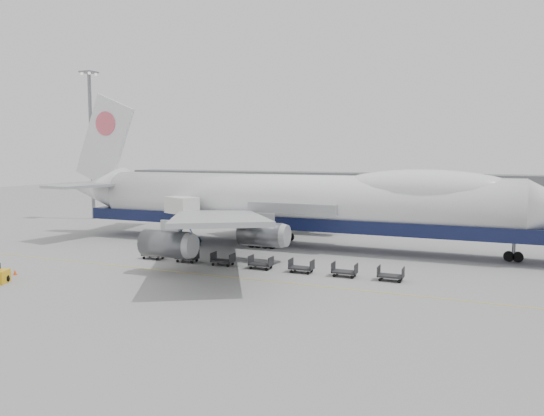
% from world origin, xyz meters
% --- Properties ---
extents(ground, '(260.00, 260.00, 0.00)m').
position_xyz_m(ground, '(0.00, 0.00, 0.00)').
color(ground, gray).
rests_on(ground, ground).
extents(apron_line, '(60.00, 0.15, 0.01)m').
position_xyz_m(apron_line, '(0.00, -6.00, 0.01)').
color(apron_line, gold).
rests_on(apron_line, ground).
extents(hangar, '(110.00, 8.00, 7.00)m').
position_xyz_m(hangar, '(-10.00, 70.00, 3.50)').
color(hangar, slate).
rests_on(hangar, ground).
extents(floodlight_mast, '(2.40, 2.40, 25.43)m').
position_xyz_m(floodlight_mast, '(-42.00, 24.00, 14.27)').
color(floodlight_mast, slate).
rests_on(floodlight_mast, ground).
extents(airliner, '(67.00, 55.30, 19.98)m').
position_xyz_m(airliner, '(0.64, 12.00, 5.62)').
color(airliner, white).
rests_on(airliner, ground).
extents(catering_truck, '(5.24, 4.52, 6.04)m').
position_xyz_m(catering_truck, '(-13.45, 7.60, 3.43)').
color(catering_truck, '#182848').
rests_on(catering_truck, ground).
extents(traffic_cone, '(0.36, 0.36, 0.53)m').
position_xyz_m(traffic_cone, '(-19.05, -13.04, 0.25)').
color(traffic_cone, '#FA4B0D').
rests_on(traffic_cone, ground).
extents(dolly_0, '(2.30, 1.35, 1.30)m').
position_xyz_m(dolly_0, '(-11.36, -1.61, 0.53)').
color(dolly_0, '#2D2D30').
rests_on(dolly_0, ground).
extents(dolly_1, '(2.30, 1.35, 1.30)m').
position_xyz_m(dolly_1, '(-7.06, -1.61, 0.53)').
color(dolly_1, '#2D2D30').
rests_on(dolly_1, ground).
extents(dolly_2, '(2.30, 1.35, 1.30)m').
position_xyz_m(dolly_2, '(-2.76, -1.61, 0.53)').
color(dolly_2, '#2D2D30').
rests_on(dolly_2, ground).
extents(dolly_3, '(2.30, 1.35, 1.30)m').
position_xyz_m(dolly_3, '(1.54, -1.61, 0.53)').
color(dolly_3, '#2D2D30').
rests_on(dolly_3, ground).
extents(dolly_4, '(2.30, 1.35, 1.30)m').
position_xyz_m(dolly_4, '(5.85, -1.61, 0.53)').
color(dolly_4, '#2D2D30').
rests_on(dolly_4, ground).
extents(dolly_5, '(2.30, 1.35, 1.30)m').
position_xyz_m(dolly_5, '(10.15, -1.61, 0.53)').
color(dolly_5, '#2D2D30').
rests_on(dolly_5, ground).
extents(dolly_6, '(2.30, 1.35, 1.30)m').
position_xyz_m(dolly_6, '(14.45, -1.61, 0.53)').
color(dolly_6, '#2D2D30').
rests_on(dolly_6, ground).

